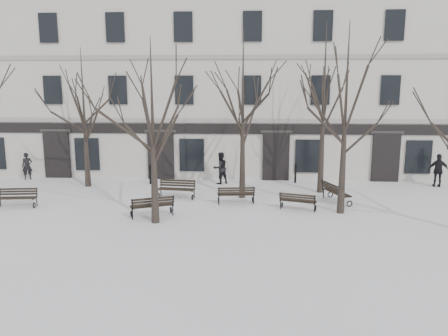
# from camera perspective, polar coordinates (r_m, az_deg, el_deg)

# --- Properties ---
(ground) EXTENTS (100.00, 100.00, 0.00)m
(ground) POSITION_cam_1_polar(r_m,az_deg,el_deg) (19.09, -2.46, -6.46)
(ground) COLOR silver
(ground) RESTS_ON ground
(building) EXTENTS (40.40, 10.20, 11.40)m
(building) POSITION_cam_1_polar(r_m,az_deg,el_deg) (31.18, -0.15, 10.42)
(building) COLOR #BAB4AC
(building) RESTS_ON ground
(tree_1) EXTENTS (5.26, 5.26, 7.51)m
(tree_1) POSITION_cam_1_polar(r_m,az_deg,el_deg) (17.79, -9.36, 7.55)
(tree_1) COLOR black
(tree_1) RESTS_ON ground
(tree_2) EXTENTS (5.84, 5.84, 8.35)m
(tree_2) POSITION_cam_1_polar(r_m,az_deg,el_deg) (19.67, 15.67, 9.11)
(tree_2) COLOR black
(tree_2) RESTS_ON ground
(tree_4) EXTENTS (5.38, 5.38, 7.69)m
(tree_4) POSITION_cam_1_polar(r_m,az_deg,el_deg) (25.53, -17.89, 8.30)
(tree_4) COLOR black
(tree_4) RESTS_ON ground
(tree_5) EXTENTS (5.81, 5.81, 8.30)m
(tree_5) POSITION_cam_1_polar(r_m,az_deg,el_deg) (21.76, 2.49, 9.50)
(tree_5) COLOR black
(tree_5) RESTS_ON ground
(tree_6) EXTENTS (6.20, 6.20, 8.86)m
(tree_6) POSITION_cam_1_polar(r_m,az_deg,el_deg) (23.46, 12.96, 10.19)
(tree_6) COLOR black
(tree_6) RESTS_ON ground
(bench_0) EXTENTS (1.83, 0.86, 0.89)m
(bench_0) POSITION_cam_1_polar(r_m,az_deg,el_deg) (22.74, -25.40, -3.45)
(bench_0) COLOR black
(bench_0) RESTS_ON ground
(bench_1) EXTENTS (1.95, 1.35, 0.94)m
(bench_1) POSITION_cam_1_polar(r_m,az_deg,el_deg) (19.29, -9.36, -4.84)
(bench_1) COLOR black
(bench_1) RESTS_ON ground
(bench_2) EXTENTS (1.74, 1.07, 0.83)m
(bench_2) POSITION_cam_1_polar(r_m,az_deg,el_deg) (20.30, 9.63, -4.24)
(bench_2) COLOR black
(bench_2) RESTS_ON ground
(bench_3) EXTENTS (1.92, 0.88, 0.93)m
(bench_3) POSITION_cam_1_polar(r_m,az_deg,el_deg) (22.31, -6.20, -2.66)
(bench_3) COLOR black
(bench_3) RESTS_ON ground
(bench_4) EXTENTS (1.84, 0.86, 0.89)m
(bench_4) POSITION_cam_1_polar(r_m,az_deg,el_deg) (21.10, 1.59, -3.43)
(bench_4) COLOR black
(bench_4) RESTS_ON ground
(bench_5) EXTENTS (1.27, 2.04, 0.98)m
(bench_5) POSITION_cam_1_polar(r_m,az_deg,el_deg) (22.06, 14.30, -3.02)
(bench_5) COLOR black
(bench_5) RESTS_ON ground
(bollard_a) EXTENTS (0.15, 0.15, 1.16)m
(bollard_a) POSITION_cam_1_polar(r_m,az_deg,el_deg) (25.71, -9.61, -0.73)
(bollard_a) COLOR black
(bollard_a) RESTS_ON ground
(bollard_b) EXTENTS (0.15, 0.15, 1.16)m
(bollard_b) POSITION_cam_1_polar(r_m,az_deg,el_deg) (26.03, 9.31, -0.59)
(bollard_b) COLOR black
(bollard_b) RESTS_ON ground
(pedestrian_a) EXTENTS (0.72, 0.66, 1.65)m
(pedestrian_a) POSITION_cam_1_polar(r_m,az_deg,el_deg) (29.32, -24.19, -1.37)
(pedestrian_a) COLOR black
(pedestrian_a) RESTS_ON ground
(pedestrian_b) EXTENTS (1.14, 1.10, 1.86)m
(pedestrian_b) POSITION_cam_1_polar(r_m,az_deg,el_deg) (25.59, -0.48, -2.05)
(pedestrian_b) COLOR black
(pedestrian_b) RESTS_ON ground
(pedestrian_c) EXTENTS (1.17, 0.65, 1.88)m
(pedestrian_c) POSITION_cam_1_polar(r_m,az_deg,el_deg) (27.61, 26.06, -2.21)
(pedestrian_c) COLOR black
(pedestrian_c) RESTS_ON ground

